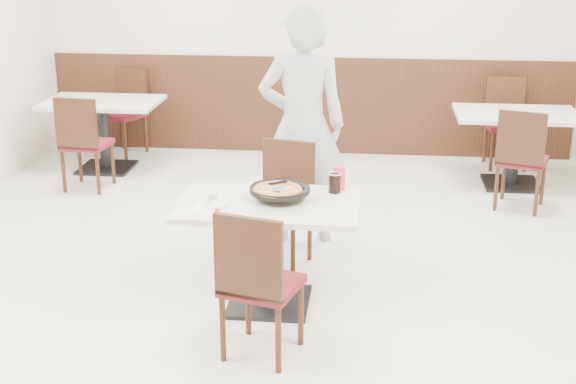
# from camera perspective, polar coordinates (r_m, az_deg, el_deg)

# --- Properties ---
(floor) EXTENTS (7.00, 7.00, 0.00)m
(floor) POSITION_cam_1_polar(r_m,az_deg,el_deg) (6.06, -1.36, -5.93)
(floor) COLOR #BBBBB5
(floor) RESTS_ON ground
(wall_back) EXTENTS (6.00, 0.04, 2.80)m
(wall_back) POSITION_cam_1_polar(r_m,az_deg,el_deg) (9.07, 1.51, 11.46)
(wall_back) COLOR beige
(wall_back) RESTS_ON floor
(wall_front) EXTENTS (6.00, 0.04, 2.80)m
(wall_front) POSITION_cam_1_polar(r_m,az_deg,el_deg) (2.37, -12.83, -9.61)
(wall_front) COLOR beige
(wall_front) RESTS_ON floor
(wainscot_back) EXTENTS (5.90, 0.03, 1.10)m
(wainscot_back) POSITION_cam_1_polar(r_m,az_deg,el_deg) (9.19, 1.45, 6.17)
(wainscot_back) COLOR black
(wainscot_back) RESTS_ON floor
(main_table) EXTENTS (1.24, 0.85, 0.75)m
(main_table) POSITION_cam_1_polar(r_m,az_deg,el_deg) (5.47, -1.36, -4.41)
(main_table) COLOR silver
(main_table) RESTS_ON floor
(chair_near) EXTENTS (0.52, 0.52, 0.95)m
(chair_near) POSITION_cam_1_polar(r_m,az_deg,el_deg) (4.82, -1.86, -6.39)
(chair_near) COLOR black
(chair_near) RESTS_ON floor
(chair_far) EXTENTS (0.52, 0.52, 0.95)m
(chair_far) POSITION_cam_1_polar(r_m,az_deg,el_deg) (6.06, -0.61, -1.08)
(chair_far) COLOR black
(chair_far) RESTS_ON floor
(trivet) EXTENTS (0.11, 0.11, 0.04)m
(trivet) POSITION_cam_1_polar(r_m,az_deg,el_deg) (5.38, -0.85, -0.31)
(trivet) COLOR black
(trivet) RESTS_ON main_table
(pizza_pan) EXTENTS (0.34, 0.34, 0.01)m
(pizza_pan) POSITION_cam_1_polar(r_m,az_deg,el_deg) (5.36, -0.59, -0.11)
(pizza_pan) COLOR black
(pizza_pan) RESTS_ON trivet
(pizza) EXTENTS (0.33, 0.33, 0.02)m
(pizza) POSITION_cam_1_polar(r_m,az_deg,el_deg) (5.33, -0.74, -0.04)
(pizza) COLOR #B07334
(pizza) RESTS_ON pizza_pan
(pizza_server) EXTENTS (0.08, 0.10, 0.00)m
(pizza_server) POSITION_cam_1_polar(r_m,az_deg,el_deg) (5.30, -0.71, 0.22)
(pizza_server) COLOR silver
(pizza_server) RESTS_ON pizza
(napkin) EXTENTS (0.17, 0.17, 0.00)m
(napkin) POSITION_cam_1_polar(r_m,az_deg,el_deg) (5.26, -5.83, -1.06)
(napkin) COLOR white
(napkin) RESTS_ON main_table
(side_plate) EXTENTS (0.17, 0.17, 0.01)m
(side_plate) POSITION_cam_1_polar(r_m,az_deg,el_deg) (5.27, -5.23, -0.90)
(side_plate) COLOR silver
(side_plate) RESTS_ON napkin
(fork) EXTENTS (0.05, 0.15, 0.00)m
(fork) POSITION_cam_1_polar(r_m,az_deg,el_deg) (5.32, -5.42, -0.61)
(fork) COLOR silver
(fork) RESTS_ON side_plate
(cola_glass) EXTENTS (0.09, 0.09, 0.13)m
(cola_glass) POSITION_cam_1_polar(r_m,az_deg,el_deg) (5.51, 3.34, 0.61)
(cola_glass) COLOR black
(cola_glass) RESTS_ON main_table
(red_cup) EXTENTS (0.09, 0.09, 0.16)m
(red_cup) POSITION_cam_1_polar(r_m,az_deg,el_deg) (5.58, 3.67, 1.01)
(red_cup) COLOR red
(red_cup) RESTS_ON main_table
(diner_person) EXTENTS (0.77, 0.57, 1.93)m
(diner_person) POSITION_cam_1_polar(r_m,az_deg,el_deg) (6.45, 1.03, 4.69)
(diner_person) COLOR #BABBBF
(diner_person) RESTS_ON floor
(bg_table_left) EXTENTS (1.29, 0.95, 0.75)m
(bg_table_left) POSITION_cam_1_polar(r_m,az_deg,el_deg) (8.78, -12.93, 3.96)
(bg_table_left) COLOR silver
(bg_table_left) RESTS_ON floor
(bg_chair_left_near) EXTENTS (0.46, 0.46, 0.95)m
(bg_chair_left_near) POSITION_cam_1_polar(r_m,az_deg,el_deg) (8.14, -14.13, 3.47)
(bg_chair_left_near) COLOR black
(bg_chair_left_near) RESTS_ON floor
(bg_chair_left_far) EXTENTS (0.55, 0.55, 0.95)m
(bg_chair_left_far) POSITION_cam_1_polar(r_m,az_deg,el_deg) (9.33, -11.71, 5.52)
(bg_chair_left_far) COLOR black
(bg_chair_left_far) RESTS_ON floor
(bg_table_right) EXTENTS (1.22, 0.84, 0.75)m
(bg_table_right) POSITION_cam_1_polar(r_m,az_deg,el_deg) (8.33, 15.76, 2.94)
(bg_table_right) COLOR silver
(bg_table_right) RESTS_ON floor
(bg_chair_right_near) EXTENTS (0.53, 0.53, 0.95)m
(bg_chair_right_near) POSITION_cam_1_polar(r_m,az_deg,el_deg) (7.64, 16.33, 2.31)
(bg_chair_right_near) COLOR black
(bg_chair_right_near) RESTS_ON floor
(bg_chair_right_far) EXTENTS (0.45, 0.45, 0.95)m
(bg_chair_right_far) POSITION_cam_1_polar(r_m,az_deg,el_deg) (8.93, 15.30, 4.67)
(bg_chair_right_far) COLOR black
(bg_chair_right_far) RESTS_ON floor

